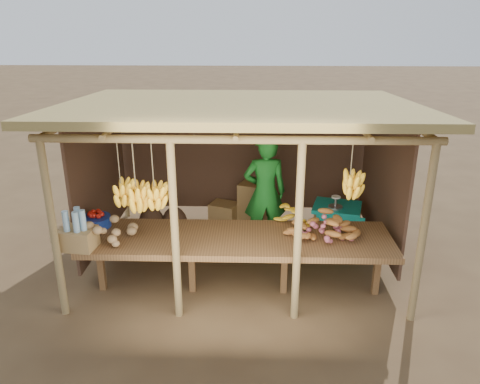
{
  "coord_description": "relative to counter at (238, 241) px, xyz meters",
  "views": [
    {
      "loc": [
        0.18,
        -6.3,
        3.41
      ],
      "look_at": [
        0.0,
        0.0,
        1.05
      ],
      "focal_mm": 35.0,
      "sensor_mm": 36.0,
      "label": 1
    }
  ],
  "objects": [
    {
      "name": "sweet_potato_heap",
      "position": [
        1.09,
        0.04,
        0.24
      ],
      "size": [
        1.01,
        0.79,
        0.35
      ],
      "primitive_type": null,
      "rotation": [
        0.0,
        0.0,
        -0.34
      ],
      "color": "#A5642A",
      "rests_on": "counter"
    },
    {
      "name": "tomato_basin",
      "position": [
        -1.9,
        0.25,
        0.15
      ],
      "size": [
        0.41,
        0.41,
        0.21
      ],
      "rotation": [
        0.0,
        0.0,
        0.26
      ],
      "color": "navy",
      "rests_on": "counter"
    },
    {
      "name": "burlap_sacks",
      "position": [
        -1.3,
        1.7,
        -0.49
      ],
      "size": [
        0.81,
        0.42,
        0.57
      ],
      "color": "#4E3324",
      "rests_on": "ground"
    },
    {
      "name": "onion_heap",
      "position": [
        1.08,
        -0.05,
        0.24
      ],
      "size": [
        0.84,
        0.65,
        0.35
      ],
      "primitive_type": null,
      "rotation": [
        0.0,
        0.0,
        -0.31
      ],
      "color": "#A34F5E",
      "rests_on": "counter"
    },
    {
      "name": "vendor",
      "position": [
        0.37,
        1.33,
        0.16
      ],
      "size": [
        0.7,
        0.51,
        1.8
      ],
      "primitive_type": "imported",
      "rotation": [
        0.0,
        0.0,
        3.26
      ],
      "color": "#197423",
      "rests_on": "ground"
    },
    {
      "name": "potato_heap",
      "position": [
        -1.78,
        -0.11,
        0.25
      ],
      "size": [
        1.22,
        0.94,
        0.37
      ],
      "primitive_type": null,
      "rotation": [
        0.0,
        0.0,
        -0.31
      ],
      "color": "#9D7B51",
      "rests_on": "counter"
    },
    {
      "name": "bottle_box",
      "position": [
        -1.9,
        -0.36,
        0.25
      ],
      "size": [
        0.44,
        0.36,
        0.51
      ],
      "color": "olive",
      "rests_on": "counter"
    },
    {
      "name": "ground",
      "position": [
        -0.0,
        0.95,
        -0.74
      ],
      "size": [
        60.0,
        60.0,
        0.0
      ],
      "primitive_type": "plane",
      "color": "brown",
      "rests_on": "ground"
    },
    {
      "name": "stall_structure",
      "position": [
        -0.01,
        0.79,
        1.16
      ],
      "size": [
        4.7,
        3.5,
        2.43
      ],
      "color": "#93794C",
      "rests_on": "ground"
    },
    {
      "name": "banana_pile",
      "position": [
        0.64,
        0.39,
        0.23
      ],
      "size": [
        0.62,
        0.46,
        0.35
      ],
      "primitive_type": null,
      "rotation": [
        0.0,
        0.0,
        -0.26
      ],
      "color": "yellow",
      "rests_on": "counter"
    },
    {
      "name": "carton_stack",
      "position": [
        0.03,
        2.15,
        -0.41
      ],
      "size": [
        1.07,
        0.52,
        0.73
      ],
      "color": "olive",
      "rests_on": "ground"
    },
    {
      "name": "counter",
      "position": [
        0.0,
        0.0,
        0.0
      ],
      "size": [
        3.9,
        1.05,
        0.8
      ],
      "color": "brown",
      "rests_on": "ground"
    },
    {
      "name": "tarp_crate",
      "position": [
        1.5,
        1.43,
        -0.39
      ],
      "size": [
        0.86,
        0.79,
        0.86
      ],
      "color": "brown",
      "rests_on": "ground"
    }
  ]
}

